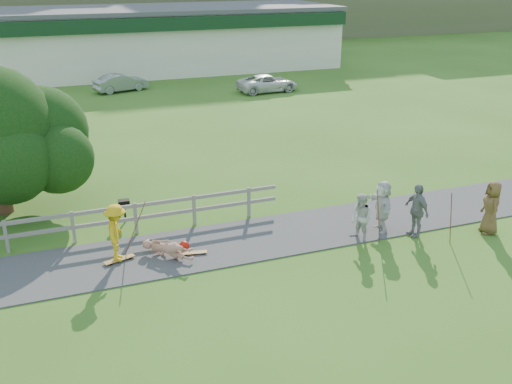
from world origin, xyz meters
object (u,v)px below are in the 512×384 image
(spectator_b, at_px, (416,210))
(skater_rider, at_px, (117,236))
(spectator_d, at_px, (382,206))
(skater_fallen, at_px, (168,249))
(spectator_a, at_px, (361,218))
(bbq, at_px, (125,211))
(spectator_c, at_px, (491,207))
(car_silver, at_px, (121,83))
(car_white, at_px, (268,83))

(spectator_b, bearing_deg, skater_rider, -103.70)
(spectator_b, height_order, spectator_d, spectator_b)
(skater_fallen, xyz_separation_m, spectator_a, (6.13, -1.00, 0.49))
(skater_rider, height_order, bbq, skater_rider)
(spectator_b, distance_m, spectator_c, 2.54)
(skater_fallen, height_order, car_silver, car_silver)
(skater_fallen, xyz_separation_m, spectator_c, (10.48, -1.97, 0.60))
(skater_rider, height_order, spectator_a, skater_rider)
(spectator_b, height_order, car_white, spectator_b)
(skater_rider, bearing_deg, spectator_c, -87.89)
(spectator_a, bearing_deg, spectator_d, 94.07)
(spectator_a, bearing_deg, car_silver, 170.63)
(spectator_c, relative_size, car_white, 0.42)
(spectator_a, distance_m, bbq, 8.13)
(spectator_a, height_order, spectator_d, spectator_d)
(skater_rider, bearing_deg, skater_fallen, -87.55)
(spectator_a, distance_m, spectator_b, 1.92)
(spectator_c, xyz_separation_m, car_silver, (-8.31, 27.47, -0.30))
(skater_fallen, xyz_separation_m, spectator_d, (7.16, -0.59, 0.58))
(spectator_d, bearing_deg, spectator_a, -57.59)
(spectator_a, height_order, car_silver, spectator_a)
(spectator_c, bearing_deg, car_silver, -143.96)
(spectator_c, relative_size, bbq, 2.26)
(spectator_c, bearing_deg, spectator_a, -83.32)
(skater_rider, bearing_deg, car_white, -18.99)
(spectator_a, relative_size, bbq, 1.99)
(spectator_d, height_order, car_silver, spectator_d)
(skater_rider, relative_size, spectator_c, 0.97)
(skater_fallen, bearing_deg, car_silver, 41.90)
(spectator_b, height_order, car_silver, spectator_b)
(spectator_a, xyz_separation_m, car_silver, (-3.97, 26.51, -0.19))
(car_silver, height_order, car_white, car_silver)
(skater_fallen, bearing_deg, spectator_d, -47.93)
(car_silver, bearing_deg, skater_fallen, 157.98)
(spectator_b, bearing_deg, bbq, -121.20)
(skater_rider, xyz_separation_m, spectator_b, (9.47, -1.54, 0.02))
(skater_fallen, distance_m, spectator_b, 8.15)
(spectator_b, bearing_deg, skater_fallen, -103.52)
(skater_fallen, relative_size, spectator_d, 0.96)
(spectator_a, xyz_separation_m, bbq, (-6.96, 4.18, -0.40))
(car_white, bearing_deg, skater_fallen, 148.02)
(skater_fallen, relative_size, spectator_a, 1.07)
(skater_rider, bearing_deg, spectator_a, -86.76)
(car_white, height_order, bbq, car_white)
(skater_fallen, relative_size, car_white, 0.40)
(spectator_b, distance_m, car_white, 23.40)
(spectator_a, relative_size, car_white, 0.37)
(skater_fallen, height_order, car_white, car_white)
(spectator_a, bearing_deg, skater_fallen, -117.14)
(spectator_d, xyz_separation_m, bbq, (-7.98, 3.77, -0.49))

